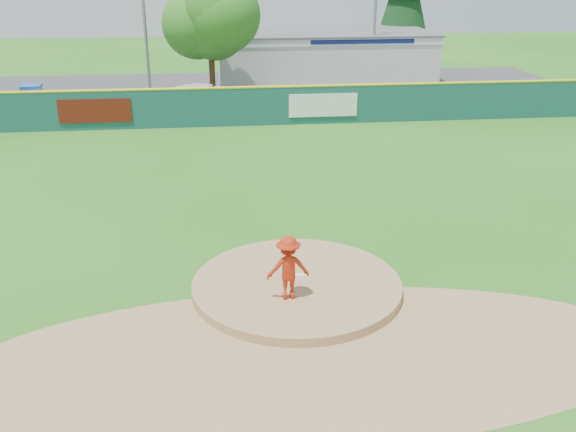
{
  "coord_description": "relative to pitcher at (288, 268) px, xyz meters",
  "views": [
    {
      "loc": [
        -1.95,
        -14.82,
        8.12
      ],
      "look_at": [
        0.0,
        2.0,
        1.3
      ],
      "focal_mm": 40.0,
      "sensor_mm": 36.0,
      "label": 1
    }
  ],
  "objects": [
    {
      "name": "pitcher",
      "position": [
        0.0,
        0.0,
        0.0
      ],
      "size": [
        1.1,
        0.68,
        1.65
      ],
      "primitive_type": "imported",
      "rotation": [
        0.0,
        0.0,
        3.21
      ],
      "color": "#B6250F",
      "rests_on": "pitchers_mound"
    },
    {
      "name": "playground_slide",
      "position": [
        -11.69,
        22.96,
        -0.26
      ],
      "size": [
        1.03,
        2.91,
        1.61
      ],
      "color": "blue",
      "rests_on": "ground"
    },
    {
      "name": "fence_banners",
      "position": [
        -1.8,
        18.74,
        -0.07
      ],
      "size": [
        15.23,
        0.04,
        1.2
      ],
      "color": "#5C170D",
      "rests_on": "ground"
    },
    {
      "name": "pitchers_mound",
      "position": [
        0.32,
        0.82,
        -1.07
      ],
      "size": [
        5.5,
        5.5,
        0.5
      ],
      "primitive_type": "cylinder",
      "color": "#9E774C",
      "rests_on": "ground"
    },
    {
      "name": "light_pole_right",
      "position": [
        9.32,
        29.82,
        4.47
      ],
      "size": [
        1.75,
        0.25,
        10.0
      ],
      "color": "gray",
      "rests_on": "ground"
    },
    {
      "name": "pitching_rubber",
      "position": [
        0.32,
        1.12,
        -0.8
      ],
      "size": [
        0.6,
        0.15,
        0.04
      ],
      "primitive_type": "cube",
      "color": "white",
      "rests_on": "pitchers_mound"
    },
    {
      "name": "ground",
      "position": [
        0.32,
        0.82,
        -1.07
      ],
      "size": [
        120.0,
        120.0,
        0.0
      ],
      "primitive_type": "plane",
      "color": "#286B19",
      "rests_on": "ground"
    },
    {
      "name": "van",
      "position": [
        -2.05,
        22.04,
        -0.27
      ],
      "size": [
        6.15,
        4.2,
        1.56
      ],
      "primitive_type": "imported",
      "rotation": [
        0.0,
        0.0,
        1.26
      ],
      "color": "white",
      "rests_on": "parking_lot"
    },
    {
      "name": "outfield_fence",
      "position": [
        0.32,
        18.82,
        0.02
      ],
      "size": [
        40.0,
        0.14,
        2.07
      ],
      "color": "#164946",
      "rests_on": "ground"
    },
    {
      "name": "infield_dirt_arc",
      "position": [
        0.32,
        -2.18,
        -1.07
      ],
      "size": [
        15.4,
        15.4,
        0.01
      ],
      "primitive_type": "cylinder",
      "color": "#9E774C",
      "rests_on": "ground"
    },
    {
      "name": "deciduous_tree",
      "position": [
        -1.68,
        25.82,
        3.48
      ],
      "size": [
        5.6,
        5.6,
        7.36
      ],
      "color": "#382314",
      "rests_on": "ground"
    },
    {
      "name": "parking_lot",
      "position": [
        0.32,
        27.82,
        -1.06
      ],
      "size": [
        44.0,
        16.0,
        0.02
      ],
      "primitive_type": "cube",
      "color": "#38383A",
      "rests_on": "ground"
    },
    {
      "name": "pool_building_grp",
      "position": [
        6.32,
        32.81,
        0.59
      ],
      "size": [
        15.2,
        8.2,
        3.31
      ],
      "color": "silver",
      "rests_on": "ground"
    }
  ]
}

